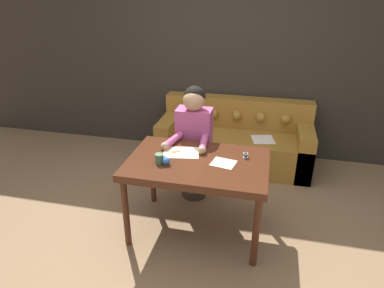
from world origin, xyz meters
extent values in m
plane|color=#846647|center=(0.00, 0.00, 0.00)|extent=(16.00, 16.00, 0.00)
cube|color=#2D2823|center=(0.00, 1.94, 1.30)|extent=(8.00, 0.06, 2.60)
cube|color=#472314|center=(0.06, 0.05, 0.73)|extent=(1.28, 0.85, 0.07)
cylinder|color=#472314|center=(-0.52, -0.32, 0.35)|extent=(0.06, 0.06, 0.70)
cylinder|color=#472314|center=(0.64, -0.32, 0.35)|extent=(0.06, 0.06, 0.70)
cylinder|color=#472314|center=(-0.52, 0.41, 0.35)|extent=(0.06, 0.06, 0.70)
cylinder|color=#472314|center=(0.64, 0.41, 0.35)|extent=(0.06, 0.06, 0.70)
cube|color=olive|center=(0.24, 1.50, 0.22)|extent=(1.97, 0.79, 0.44)
cube|color=olive|center=(0.24, 1.78, 0.64)|extent=(1.97, 0.22, 0.41)
cube|color=olive|center=(-0.64, 1.50, 0.30)|extent=(0.20, 0.79, 0.60)
cube|color=olive|center=(1.13, 1.50, 0.30)|extent=(0.20, 0.79, 0.60)
sphere|color=olive|center=(-0.38, 1.65, 0.64)|extent=(0.13, 0.13, 0.13)
sphere|color=olive|center=(-0.07, 1.65, 0.64)|extent=(0.13, 0.13, 0.13)
sphere|color=olive|center=(0.24, 1.65, 0.64)|extent=(0.13, 0.13, 0.13)
sphere|color=olive|center=(0.56, 1.65, 0.64)|extent=(0.13, 0.13, 0.13)
sphere|color=olive|center=(0.87, 1.65, 0.64)|extent=(0.13, 0.13, 0.13)
cube|color=white|center=(0.61, 1.40, 0.44)|extent=(0.32, 0.33, 0.00)
cylinder|color=#33281E|center=(-0.10, 0.63, 0.24)|extent=(0.28, 0.28, 0.49)
cube|color=#B24C84|center=(-0.10, 0.63, 0.77)|extent=(0.37, 0.22, 0.56)
sphere|color=tan|center=(-0.10, 0.61, 1.15)|extent=(0.22, 0.22, 0.22)
sphere|color=black|center=(-0.10, 0.64, 1.18)|extent=(0.23, 0.23, 0.23)
cylinder|color=#B24C84|center=(-0.26, 0.36, 0.80)|extent=(0.15, 0.33, 0.07)
sphere|color=tan|center=(-0.30, 0.20, 0.80)|extent=(0.08, 0.08, 0.08)
cylinder|color=#B24C84|center=(0.05, 0.36, 0.80)|extent=(0.10, 0.33, 0.07)
sphere|color=tan|center=(0.07, 0.20, 0.80)|extent=(0.08, 0.08, 0.08)
cube|color=beige|center=(-0.13, 0.17, 0.77)|extent=(0.38, 0.30, 0.00)
cube|color=beige|center=(0.30, 0.05, 0.77)|extent=(0.24, 0.22, 0.00)
cube|color=silver|center=(-0.10, 0.23, 0.77)|extent=(0.10, 0.09, 0.00)
cube|color=#D1511E|center=(-0.17, 0.17, 0.77)|extent=(0.06, 0.06, 0.00)
torus|color=#D1511E|center=(-0.20, 0.14, 0.77)|extent=(0.04, 0.04, 0.01)
cube|color=silver|center=(-0.08, 0.22, 0.77)|extent=(0.11, 0.06, 0.00)
cube|color=#D1511E|center=(-0.17, 0.18, 0.77)|extent=(0.08, 0.04, 0.00)
torus|color=#D1511E|center=(-0.21, 0.16, 0.77)|extent=(0.04, 0.04, 0.01)
cylinder|color=silver|center=(-0.14, 0.19, 0.77)|extent=(0.01, 0.01, 0.01)
cylinder|color=#47704C|center=(-0.26, -0.08, 0.81)|extent=(0.08, 0.08, 0.09)
torus|color=#47704C|center=(-0.21, -0.08, 0.82)|extent=(0.05, 0.01, 0.05)
cylinder|color=#3366B2|center=(0.48, 0.21, 0.79)|extent=(0.03, 0.03, 0.04)
cylinder|color=beige|center=(0.48, 0.21, 0.81)|extent=(0.04, 0.04, 0.00)
cylinder|color=beige|center=(0.48, 0.21, 0.77)|extent=(0.04, 0.04, 0.00)
cylinder|color=#4C3828|center=(-0.20, -0.09, 0.77)|extent=(0.06, 0.06, 0.01)
sphere|color=#3366B2|center=(-0.20, -0.09, 0.80)|extent=(0.07, 0.07, 0.07)
camera|label=1|loc=(0.63, -2.64, 2.22)|focal=32.00mm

